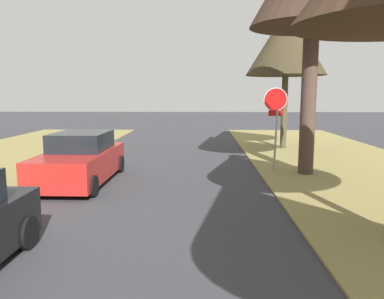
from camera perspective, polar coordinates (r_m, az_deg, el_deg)
stop_sign_far at (r=13.36m, az=12.49°, el=5.61°), size 0.81×0.55×2.94m
street_tree_right_far at (r=19.75m, az=14.07°, el=15.38°), size 3.94×3.94×6.84m
parked_sedan_red at (r=12.38m, az=-16.47°, el=-1.49°), size 1.97×4.42×1.57m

